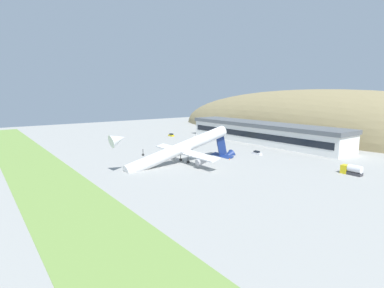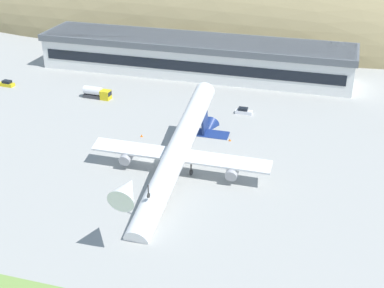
{
  "view_description": "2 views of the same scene",
  "coord_description": "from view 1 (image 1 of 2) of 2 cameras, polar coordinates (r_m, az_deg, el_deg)",
  "views": [
    {
      "loc": [
        95.75,
        -65.71,
        25.13
      ],
      "look_at": [
        9.53,
        -1.59,
        6.95
      ],
      "focal_mm": 28.0,
      "sensor_mm": 36.0,
      "label": 1
    },
    {
      "loc": [
        35.65,
        -90.33,
        51.65
      ],
      "look_at": [
        9.41,
        -0.87,
        5.27
      ],
      "focal_mm": 50.0,
      "sensor_mm": 36.0,
      "label": 2
    }
  ],
  "objects": [
    {
      "name": "hill_backdrop",
      "position": [
        198.92,
        22.14,
        1.64
      ],
      "size": [
        247.52,
        64.72,
        55.34
      ],
      "primitive_type": "ellipsoid",
      "color": "#8E7F56",
      "rests_on": "ground_plane"
    },
    {
      "name": "traffic_cone_0",
      "position": [
        128.58,
        0.05,
        -1.54
      ],
      "size": [
        0.52,
        0.52,
        0.58
      ],
      "color": "orange",
      "rests_on": "ground_plane"
    },
    {
      "name": "traffic_cone_1",
      "position": [
        116.3,
        7.16,
        -2.81
      ],
      "size": [
        0.52,
        0.52,
        0.58
      ],
      "color": "orange",
      "rests_on": "ground_plane"
    },
    {
      "name": "terminal_building",
      "position": [
        159.08,
        13.08,
        2.4
      ],
      "size": [
        91.57,
        17.57,
        10.33
      ],
      "color": "white",
      "rests_on": "ground_plane"
    },
    {
      "name": "service_car_1",
      "position": [
        178.4,
        -3.98,
        1.71
      ],
      "size": [
        4.42,
        2.1,
        1.66
      ],
      "color": "gold",
      "rests_on": "ground_plane"
    },
    {
      "name": "service_car_0",
      "position": [
        127.51,
        12.26,
        -1.69
      ],
      "size": [
        4.14,
        1.71,
        1.55
      ],
      "color": "silver",
      "rests_on": "ground_plane"
    },
    {
      "name": "ground_plane",
      "position": [
        118.81,
        -2.13,
        -2.61
      ],
      "size": [
        331.44,
        331.44,
        0.0
      ],
      "primitive_type": "plane",
      "color": "#9E9E99"
    },
    {
      "name": "grass_strip_foreground",
      "position": [
        100.33,
        -26.13,
        -5.88
      ],
      "size": [
        298.3,
        19.51,
        0.08
      ],
      "primitive_type": "cube",
      "color": "#759947",
      "rests_on": "ground_plane"
    },
    {
      "name": "box_truck",
      "position": [
        106.48,
        28.15,
        -4.35
      ],
      "size": [
        6.29,
        2.48,
        3.24
      ],
      "color": "gold",
      "rests_on": "ground_plane"
    },
    {
      "name": "cargo_airplane",
      "position": [
        108.89,
        -1.93,
        -1.07
      ],
      "size": [
        35.5,
        52.89,
        16.7
      ],
      "color": "white"
    },
    {
      "name": "fuel_truck",
      "position": [
        154.96,
        1.21,
        0.81
      ],
      "size": [
        7.58,
        2.57,
        3.1
      ],
      "color": "gold",
      "rests_on": "ground_plane"
    }
  ]
}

